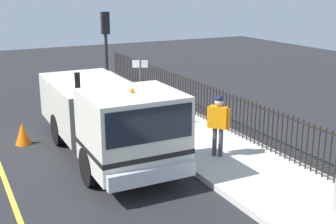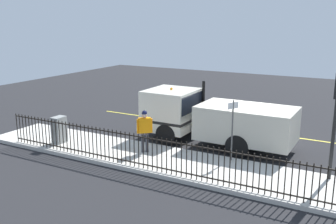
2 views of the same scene
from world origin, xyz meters
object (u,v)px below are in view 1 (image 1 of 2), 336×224
(worker_standing, at_px, (218,119))
(traffic_cone, at_px, (23,134))
(work_truck, at_px, (108,114))
(traffic_light_near, at_px, (106,39))
(street_sign, at_px, (140,84))

(worker_standing, bearing_deg, traffic_cone, 8.69)
(worker_standing, height_order, traffic_cone, worker_standing)
(work_truck, height_order, traffic_light_near, traffic_light_near)
(work_truck, distance_m, traffic_cone, 3.20)
(traffic_light_near, relative_size, street_sign, 1.54)
(traffic_light_near, distance_m, street_sign, 3.70)
(traffic_light_near, bearing_deg, traffic_cone, 38.04)
(worker_standing, bearing_deg, work_truck, 17.72)
(work_truck, bearing_deg, traffic_light_near, -108.75)
(worker_standing, xyz_separation_m, traffic_cone, (-4.58, 3.90, -0.87))
(worker_standing, relative_size, street_sign, 0.74)
(work_truck, distance_m, traffic_light_near, 5.82)
(work_truck, relative_size, traffic_light_near, 1.88)
(work_truck, relative_size, worker_standing, 3.93)
(work_truck, xyz_separation_m, worker_standing, (2.59, -1.58, -0.08))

